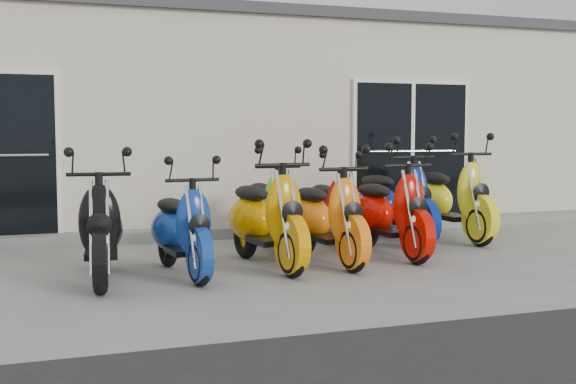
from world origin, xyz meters
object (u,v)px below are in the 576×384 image
object	(u,v)px
scooter_front_orange_a	(266,203)
scooter_front_black	(101,214)
scooter_front_red	(390,199)
scooter_back_blue	(394,189)
scooter_back_yellow	(450,186)
scooter_front_blue	(181,215)
scooter_front_orange_b	(326,204)
scooter_back_green	(269,197)
scooter_back_red	(331,197)

from	to	relation	value
scooter_front_orange_a	scooter_front_black	bearing A→B (deg)	179.51
scooter_front_red	scooter_back_blue	bearing A→B (deg)	57.75
scooter_back_yellow	scooter_front_black	bearing A→B (deg)	-167.51
scooter_front_orange_a	scooter_front_blue	bearing A→B (deg)	-176.56
scooter_front_orange_a	scooter_front_orange_b	distance (m)	0.73
scooter_front_red	scooter_back_blue	size ratio (longest dim) A/B	0.95
scooter_front_blue	scooter_back_yellow	world-z (taller)	scooter_back_yellow
scooter_back_yellow	scooter_front_blue	bearing A→B (deg)	-164.80
scooter_back_green	scooter_back_red	distance (m)	0.89
scooter_back_red	scooter_back_yellow	xyz separation A→B (m)	(1.73, -0.16, 0.12)
scooter_back_blue	scooter_back_yellow	distance (m)	0.86
scooter_back_green	scooter_back_red	bearing A→B (deg)	4.73
scooter_back_red	scooter_front_orange_b	bearing A→B (deg)	-109.60
scooter_front_orange_b	scooter_back_red	bearing A→B (deg)	60.69
scooter_front_orange_a	scooter_back_red	world-z (taller)	scooter_front_orange_a
scooter_back_green	scooter_back_blue	size ratio (longest dim) A/B	0.92
scooter_front_blue	scooter_front_red	bearing A→B (deg)	2.14
scooter_front_black	scooter_front_blue	xyz separation A→B (m)	(0.82, 0.01, -0.05)
scooter_front_orange_b	scooter_back_green	world-z (taller)	scooter_front_orange_b
scooter_front_blue	scooter_back_red	size ratio (longest dim) A/B	1.01
scooter_front_black	scooter_front_blue	distance (m)	0.82
scooter_front_black	scooter_back_blue	world-z (taller)	scooter_back_blue
scooter_back_blue	scooter_front_black	bearing A→B (deg)	-166.93
scooter_front_black	scooter_back_yellow	xyz separation A→B (m)	(4.84, 1.31, 0.06)
scooter_front_black	scooter_back_yellow	distance (m)	5.01
scooter_front_black	scooter_front_orange_b	xyz separation A→B (m)	(2.52, 0.19, -0.00)
scooter_back_red	scooter_back_yellow	distance (m)	1.74
scooter_front_orange_a	scooter_back_red	distance (m)	1.84
scooter_front_black	scooter_back_red	distance (m)	3.44
scooter_front_orange_a	scooter_back_blue	size ratio (longest dim) A/B	0.99
scooter_front_black	scooter_back_red	xyz separation A→B (m)	(3.11, 1.47, -0.06)
scooter_back_green	scooter_back_blue	distance (m)	1.77
scooter_front_blue	scooter_back_blue	xyz separation A→B (m)	(3.16, 1.32, 0.09)
scooter_back_yellow	scooter_back_red	bearing A→B (deg)	172.05
scooter_back_red	scooter_front_blue	bearing A→B (deg)	-142.45
scooter_front_blue	scooter_back_yellow	xyz separation A→B (m)	(4.02, 1.29, 0.11)
scooter_front_orange_a	scooter_front_orange_b	world-z (taller)	scooter_front_orange_a
scooter_front_black	scooter_back_yellow	bearing A→B (deg)	20.87
scooter_front_red	scooter_back_red	bearing A→B (deg)	104.60
scooter_front_blue	scooter_back_yellow	distance (m)	4.22
scooter_front_blue	scooter_back_green	bearing A→B (deg)	39.05
scooter_front_black	scooter_front_red	xyz separation A→B (m)	(3.43, 0.39, 0.01)
scooter_front_black	scooter_back_blue	xyz separation A→B (m)	(3.98, 1.34, 0.04)
scooter_front_orange_b	scooter_back_red	size ratio (longest dim) A/B	1.09
scooter_front_black	scooter_back_green	bearing A→B (deg)	38.35
scooter_front_orange_b	scooter_front_black	bearing A→B (deg)	179.76
scooter_back_green	scooter_back_blue	world-z (taller)	scooter_back_blue
scooter_front_orange_a	scooter_front_red	world-z (taller)	scooter_front_orange_a
scooter_front_orange_a	scooter_back_blue	world-z (taller)	scooter_back_blue
scooter_front_orange_a	scooter_front_orange_b	bearing A→B (deg)	-5.55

